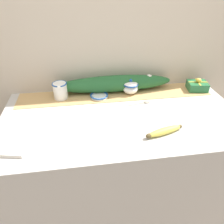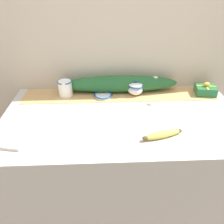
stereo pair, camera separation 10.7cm
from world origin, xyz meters
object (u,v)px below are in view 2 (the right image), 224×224
(napkin_stack, at_px, (13,140))
(gift_box, at_px, (205,90))
(small_dish, at_px, (103,95))
(sugar_bowl, at_px, (135,88))
(cream_pitcher, at_px, (65,88))
(spoon, at_px, (149,104))
(banana, at_px, (163,134))

(napkin_stack, bearing_deg, gift_box, 21.12)
(small_dish, bearing_deg, sugar_bowl, 7.05)
(cream_pitcher, bearing_deg, spoon, -14.61)
(napkin_stack, bearing_deg, small_dish, 43.73)
(napkin_stack, bearing_deg, sugar_bowl, 34.44)
(cream_pitcher, height_order, sugar_bowl, cream_pitcher)
(cream_pitcher, relative_size, sugar_bowl, 1.08)
(cream_pitcher, distance_m, sugar_bowl, 0.48)
(banana, distance_m, napkin_stack, 0.76)
(cream_pitcher, height_order, spoon, cream_pitcher)
(small_dish, xyz_separation_m, napkin_stack, (-0.46, -0.44, -0.00))
(small_dish, distance_m, gift_box, 0.71)
(banana, bearing_deg, small_dish, 124.16)
(cream_pitcher, relative_size, banana, 0.52)
(small_dish, relative_size, spoon, 0.81)
(sugar_bowl, distance_m, small_dish, 0.23)
(small_dish, height_order, banana, banana)
(banana, distance_m, gift_box, 0.61)
(cream_pitcher, bearing_deg, sugar_bowl, -0.19)
(cream_pitcher, relative_size, gift_box, 0.78)
(sugar_bowl, xyz_separation_m, small_dish, (-0.22, -0.03, -0.04))
(spoon, bearing_deg, sugar_bowl, 106.23)
(banana, height_order, spoon, banana)
(sugar_bowl, xyz_separation_m, spoon, (0.07, -0.14, -0.04))
(cream_pitcher, distance_m, napkin_stack, 0.51)
(cream_pitcher, height_order, small_dish, cream_pitcher)
(sugar_bowl, bearing_deg, small_dish, -172.95)
(banana, bearing_deg, spoon, 91.29)
(cream_pitcher, distance_m, gift_box, 0.96)
(cream_pitcher, bearing_deg, gift_box, -1.06)
(napkin_stack, bearing_deg, cream_pitcher, 66.32)
(small_dish, bearing_deg, gift_box, 0.91)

